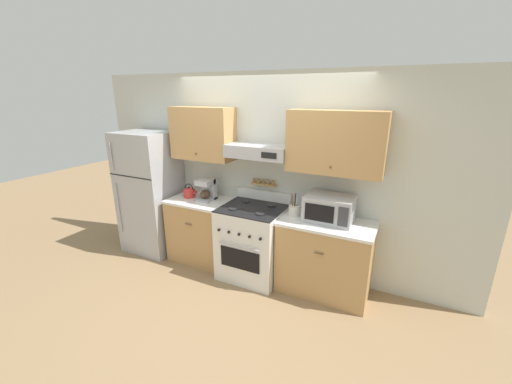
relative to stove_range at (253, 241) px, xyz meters
name	(u,v)px	position (x,y,z in m)	size (l,w,h in m)	color
ground_plane	(244,284)	(0.00, -0.25, -0.47)	(16.00, 16.00, 0.00)	#937551
wall_back	(267,164)	(0.04, 0.32, 0.95)	(5.20, 0.46, 2.55)	silver
counter_left	(203,229)	(-0.83, 0.06, -0.02)	(0.88, 0.61, 0.90)	tan
counter_right	(325,257)	(0.92, 0.06, -0.02)	(1.07, 0.61, 0.90)	tan
stove_range	(253,241)	(0.00, 0.00, 0.00)	(0.77, 0.72, 1.07)	white
refrigerator	(150,193)	(-1.70, 0.01, 0.41)	(0.78, 0.69, 1.78)	#ADAFB5
tea_kettle	(189,192)	(-1.03, 0.08, 0.50)	(0.21, 0.17, 0.20)	red
coffee_maker	(207,189)	(-0.75, 0.11, 0.57)	(0.21, 0.25, 0.29)	#ADAFB5
microwave	(329,209)	(0.92, 0.10, 0.57)	(0.53, 0.38, 0.30)	#ADAFB5
utensil_crock	(294,210)	(0.51, 0.08, 0.49)	(0.13, 0.13, 0.28)	silver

